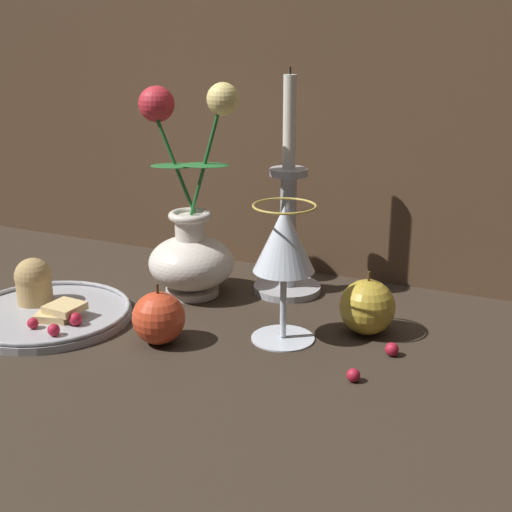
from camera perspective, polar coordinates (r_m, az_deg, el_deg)
ground_plane at (r=0.94m, az=-2.41°, el=-5.49°), size 2.40×2.40×0.00m
vase at (r=1.02m, az=-5.29°, el=1.40°), size 0.16×0.12×0.30m
plate_with_pastries at (r=1.00m, az=-16.52°, el=-3.94°), size 0.22×0.22×0.07m
wine_glass at (r=0.86m, az=2.25°, el=0.88°), size 0.08×0.08×0.17m
candlestick at (r=1.02m, az=2.58°, el=2.08°), size 0.10×0.10×0.32m
apple_beside_vase at (r=0.91m, az=8.90°, el=-4.05°), size 0.07×0.07×0.08m
apple_near_glass at (r=0.89m, az=-7.80°, el=-4.93°), size 0.07×0.07×0.08m
berry_near_plate at (r=0.87m, az=10.88°, el=-7.24°), size 0.02×0.02×0.02m
berry_front_center at (r=0.80m, az=7.79°, el=-9.43°), size 0.02×0.02×0.02m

